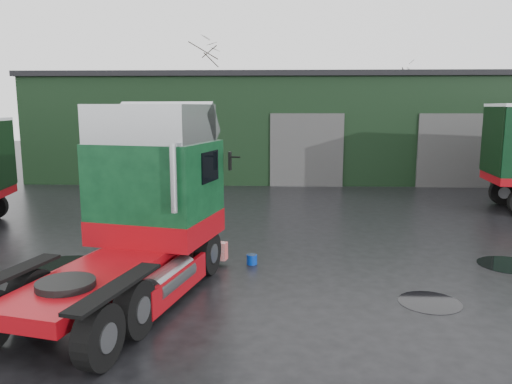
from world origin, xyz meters
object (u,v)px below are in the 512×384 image
at_px(hero_tractor, 114,207).
at_px(wash_bucket, 252,259).
at_px(warehouse, 301,125).
at_px(tree_back_a, 203,102).
at_px(tree_back_b, 389,114).

bearing_deg(hero_tractor, wash_bucket, 60.19).
bearing_deg(warehouse, wash_bucket, -96.72).
distance_m(warehouse, wash_bucket, 20.34).
height_order(tree_back_a, tree_back_b, tree_back_a).
height_order(hero_tractor, tree_back_a, tree_back_a).
distance_m(tree_back_a, tree_back_b, 16.03).
distance_m(warehouse, tree_back_a, 12.90).
relative_size(wash_bucket, tree_back_a, 0.03).
xyz_separation_m(wash_bucket, tree_back_a, (-5.65, 29.98, 4.61)).
relative_size(warehouse, hero_tractor, 4.49).
bearing_deg(tree_back_b, warehouse, -128.66).
xyz_separation_m(warehouse, tree_back_a, (-8.00, 10.00, 1.59)).
xyz_separation_m(tree_back_a, tree_back_b, (16.00, 0.00, -1.00)).
bearing_deg(tree_back_a, warehouse, -51.34).
xyz_separation_m(warehouse, wash_bucket, (-2.35, -19.98, -3.02)).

